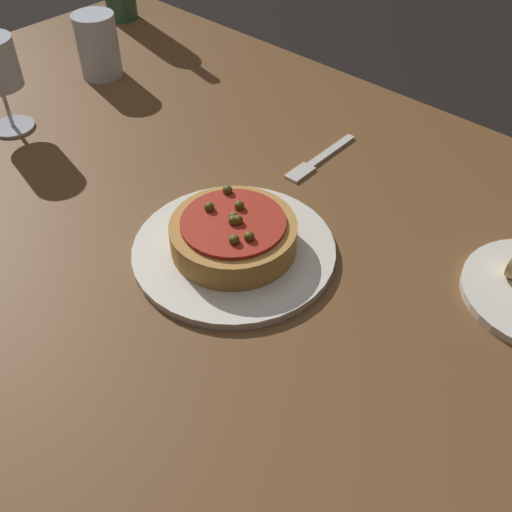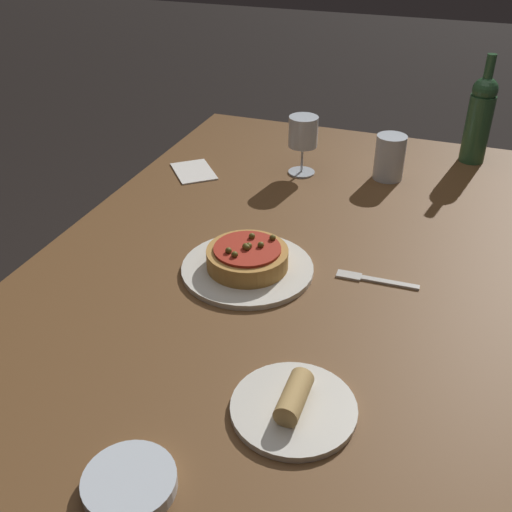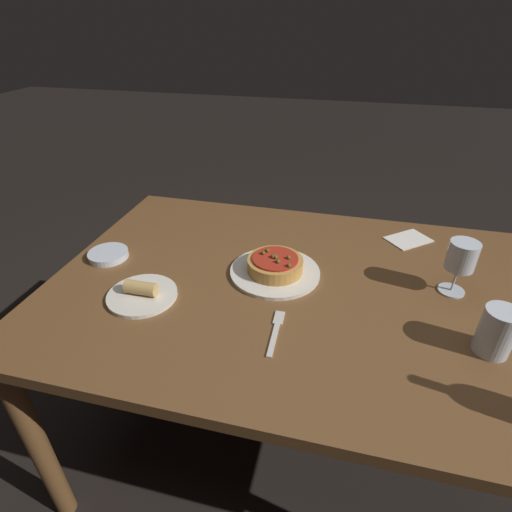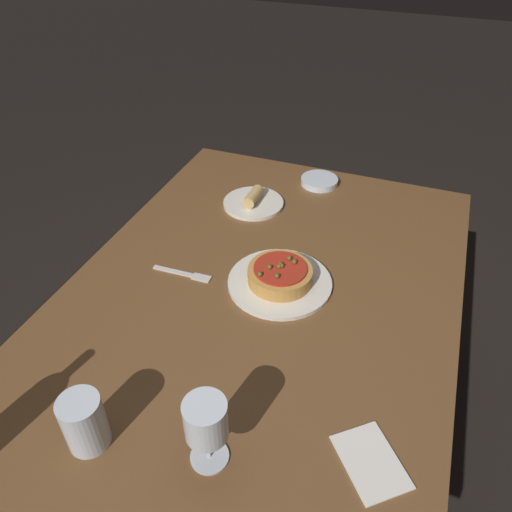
{
  "view_description": "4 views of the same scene",
  "coord_description": "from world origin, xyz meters",
  "px_view_note": "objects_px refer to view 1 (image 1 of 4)",
  "views": [
    {
      "loc": [
        -0.56,
        0.47,
        1.32
      ],
      "look_at": [
        -0.16,
        0.04,
        0.78
      ],
      "focal_mm": 42.0,
      "sensor_mm": 36.0,
      "label": 1
    },
    {
      "loc": [
        -1.11,
        -0.34,
        1.47
      ],
      "look_at": [
        -0.11,
        0.02,
        0.79
      ],
      "focal_mm": 42.0,
      "sensor_mm": 36.0,
      "label": 2
    },
    {
      "loc": [
        0.07,
        -0.98,
        1.47
      ],
      "look_at": [
        -0.17,
        -0.0,
        0.84
      ],
      "focal_mm": 28.0,
      "sensor_mm": 36.0,
      "label": 3
    },
    {
      "loc": [
        0.85,
        0.34,
        1.65
      ],
      "look_at": [
        -0.08,
        -0.02,
        0.87
      ],
      "focal_mm": 35.0,
      "sensor_mm": 36.0,
      "label": 4
    }
  ],
  "objects_px": {
    "water_cup": "(98,46)",
    "fork": "(318,160)",
    "dining_table": "(200,242)",
    "pizza": "(233,234)",
    "dinner_plate": "(234,250)"
  },
  "relations": [
    {
      "from": "fork",
      "to": "pizza",
      "type": "bearing_deg",
      "value": 10.53
    },
    {
      "from": "water_cup",
      "to": "fork",
      "type": "distance_m",
      "value": 0.53
    },
    {
      "from": "dinner_plate",
      "to": "pizza",
      "type": "xyz_separation_m",
      "value": [
        0.0,
        -0.0,
        0.03
      ]
    },
    {
      "from": "dining_table",
      "to": "pizza",
      "type": "distance_m",
      "value": 0.17
    },
    {
      "from": "dinner_plate",
      "to": "pizza",
      "type": "height_order",
      "value": "pizza"
    },
    {
      "from": "dining_table",
      "to": "water_cup",
      "type": "distance_m",
      "value": 0.5
    },
    {
      "from": "dinner_plate",
      "to": "fork",
      "type": "distance_m",
      "value": 0.26
    },
    {
      "from": "dinner_plate",
      "to": "pizza",
      "type": "relative_size",
      "value": 1.62
    },
    {
      "from": "dining_table",
      "to": "water_cup",
      "type": "xyz_separation_m",
      "value": [
        0.46,
        -0.16,
        0.14
      ]
    },
    {
      "from": "water_cup",
      "to": "fork",
      "type": "bearing_deg",
      "value": -174.01
    },
    {
      "from": "water_cup",
      "to": "pizza",
      "type": "bearing_deg",
      "value": 160.62
    },
    {
      "from": "dinner_plate",
      "to": "fork",
      "type": "xyz_separation_m",
      "value": [
        0.06,
        -0.26,
        -0.0
      ]
    },
    {
      "from": "pizza",
      "to": "fork",
      "type": "xyz_separation_m",
      "value": [
        0.06,
        -0.26,
        -0.03
      ]
    },
    {
      "from": "dining_table",
      "to": "fork",
      "type": "bearing_deg",
      "value": -106.31
    },
    {
      "from": "pizza",
      "to": "fork",
      "type": "relative_size",
      "value": 1.01
    }
  ]
}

